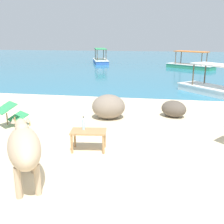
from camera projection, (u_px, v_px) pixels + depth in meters
sand_beach at (105, 193)px, 4.52m from camera, size 18.00×14.00×0.04m
water_surface at (152, 63)px, 25.41m from camera, size 60.00×36.00×0.03m
cow at (24, 146)px, 4.64m from camera, size 1.23×1.74×1.02m
low_bench_table at (88, 134)px, 6.06m from camera, size 0.81×0.53×0.46m
bottle at (83, 124)px, 6.09m from camera, size 0.07×0.07×0.30m
deck_chair_far at (12, 113)px, 7.66m from camera, size 0.89×0.93×0.68m
shore_rock_large at (109, 107)px, 8.41m from camera, size 1.12×1.00×0.74m
shore_rock_medium at (174, 109)px, 8.59m from camera, size 0.95×0.86×0.52m
boat_green at (190, 65)px, 21.02m from camera, size 3.66×3.07×1.29m
boat_white at (218, 89)px, 11.81m from camera, size 3.29×3.52×1.29m
boat_blue at (101, 60)px, 25.09m from camera, size 2.20×3.85×1.29m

